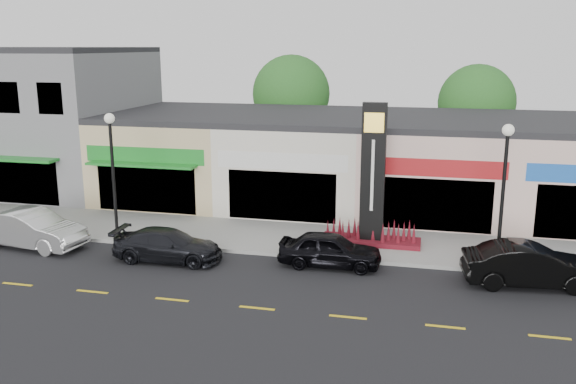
% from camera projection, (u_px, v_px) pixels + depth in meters
% --- Properties ---
extents(ground, '(120.00, 120.00, 0.00)m').
position_uv_depth(ground, '(279.00, 275.00, 22.83)').
color(ground, black).
rests_on(ground, ground).
extents(sidewalk, '(52.00, 4.30, 0.15)m').
position_uv_depth(sidewalk, '(303.00, 239.00, 26.93)').
color(sidewalk, gray).
rests_on(sidewalk, ground).
extents(curb, '(52.00, 0.20, 0.15)m').
position_uv_depth(curb, '(292.00, 255.00, 24.80)').
color(curb, gray).
rests_on(curb, ground).
extents(building_grey_2story, '(12.00, 10.95, 8.30)m').
position_uv_depth(building_grey_2story, '(36.00, 118.00, 36.71)').
color(building_grey_2story, slate).
rests_on(building_grey_2story, ground).
extents(shop_beige, '(7.00, 10.85, 4.80)m').
position_uv_depth(shop_beige, '(184.00, 153.00, 35.00)').
color(shop_beige, '#CCB682').
rests_on(shop_beige, ground).
extents(shop_cream, '(7.00, 10.01, 4.80)m').
position_uv_depth(shop_cream, '(303.00, 158.00, 33.46)').
color(shop_cream, beige).
rests_on(shop_cream, ground).
extents(shop_pink_w, '(7.00, 10.01, 4.80)m').
position_uv_depth(shop_pink_w, '(434.00, 163.00, 31.91)').
color(shop_pink_w, '#C9A999').
rests_on(shop_pink_w, ground).
extents(tree_rear_west, '(5.20, 5.20, 7.83)m').
position_uv_depth(tree_rear_west, '(291.00, 94.00, 40.95)').
color(tree_rear_west, '#382619').
rests_on(tree_rear_west, ground).
extents(tree_rear_mid, '(4.80, 4.80, 7.29)m').
position_uv_depth(tree_rear_mid, '(477.00, 103.00, 38.37)').
color(tree_rear_mid, '#382619').
rests_on(tree_rear_mid, ground).
extents(lamp_west_near, '(0.44, 0.44, 5.47)m').
position_uv_depth(lamp_west_near, '(112.00, 163.00, 26.16)').
color(lamp_west_near, black).
rests_on(lamp_west_near, sidewalk).
extents(lamp_east_near, '(0.44, 0.44, 5.47)m').
position_uv_depth(lamp_east_near, '(504.00, 182.00, 22.61)').
color(lamp_east_near, black).
rests_on(lamp_east_near, sidewalk).
extents(pylon_sign, '(4.20, 1.30, 6.00)m').
position_uv_depth(pylon_sign, '(372.00, 195.00, 25.61)').
color(pylon_sign, '#500D14').
rests_on(pylon_sign, sidewalk).
extents(car_white_van, '(2.36, 5.05, 1.60)m').
position_uv_depth(car_white_van, '(31.00, 229.00, 25.91)').
color(car_white_van, silver).
rests_on(car_white_van, ground).
extents(car_dark_sedan, '(1.88, 4.42, 1.27)m').
position_uv_depth(car_dark_sedan, '(168.00, 245.00, 24.30)').
color(car_dark_sedan, black).
rests_on(car_dark_sedan, ground).
extents(car_black_sedan, '(1.65, 4.01, 1.36)m').
position_uv_depth(car_black_sedan, '(330.00, 249.00, 23.66)').
color(car_black_sedan, black).
rests_on(car_black_sedan, ground).
extents(car_black_conv, '(2.14, 4.81, 1.53)m').
position_uv_depth(car_black_conv, '(530.00, 265.00, 21.71)').
color(car_black_conv, black).
rests_on(car_black_conv, ground).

